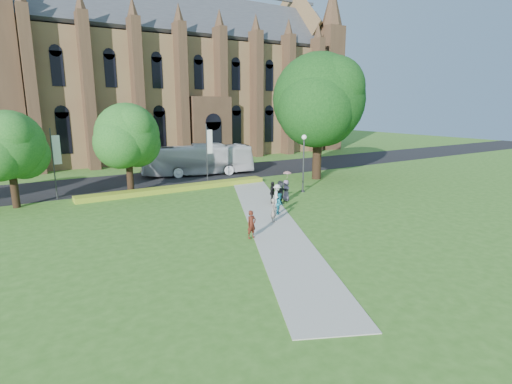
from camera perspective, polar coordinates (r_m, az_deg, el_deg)
ground at (r=27.56m, az=3.02°, el=-4.21°), size 160.00×160.00×0.00m
road at (r=44.95m, az=-11.88°, el=2.03°), size 160.00×10.00×0.02m
footpath at (r=28.34m, az=1.85°, el=-3.69°), size 15.58×28.54×0.04m
flower_hedge at (r=37.96m, az=-11.09°, el=0.53°), size 18.00×1.40×0.45m
cathedral at (r=66.48m, az=-10.26°, el=16.58°), size 52.60×18.25×28.00m
streetlamp at (r=36.43m, az=6.82°, el=5.08°), size 0.44×0.44×5.24m
large_tree at (r=43.13m, az=8.96°, el=12.88°), size 9.60×9.60×13.20m
street_tree_0 at (r=35.64m, az=-31.84°, el=5.72°), size 5.20×5.20×7.50m
street_tree_1 at (r=37.30m, az=-17.92°, el=7.72°), size 5.60×5.60×8.05m
banner_pole_0 at (r=40.90m, az=-6.91°, el=6.00°), size 0.70×0.10×6.00m
banner_pole_1 at (r=37.15m, az=-26.83°, el=4.13°), size 0.70×0.10×6.00m
tour_coach at (r=45.91m, az=-8.32°, el=4.61°), size 12.91×5.81×3.50m
pedestrian_0 at (r=23.79m, az=-0.65°, el=-4.65°), size 0.67×0.48×1.70m
pedestrian_1 at (r=29.08m, az=3.42°, el=-1.67°), size 0.96×0.94×1.55m
pedestrian_2 at (r=31.18m, az=3.05°, el=-0.50°), size 1.10×1.31×1.77m
pedestrian_3 at (r=32.18m, az=2.35°, el=-0.07°), size 1.04×1.05×1.78m
pedestrian_4 at (r=33.17m, az=4.31°, el=0.25°), size 1.01×0.97×1.75m
pedestrian_5 at (r=31.96m, az=3.53°, el=-0.05°), size 1.86×1.22×1.92m
pedestrian_6 at (r=27.03m, az=2.58°, el=-2.66°), size 0.71×0.67×1.63m
parasol at (r=33.13m, az=4.49°, el=2.30°), size 0.79×0.79×0.60m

